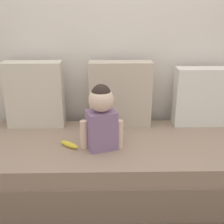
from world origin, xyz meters
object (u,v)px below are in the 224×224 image
at_px(throw_pillow_center, 120,94).
at_px(banana, 69,144).
at_px(throw_pillow_left, 35,95).
at_px(throw_pillow_right, 204,97).
at_px(toddler, 101,116).
at_px(couch, 122,164).

relative_size(throw_pillow_center, banana, 3.33).
relative_size(throw_pillow_left, throw_pillow_center, 1.00).
relative_size(throw_pillow_left, throw_pillow_right, 1.10).
height_order(throw_pillow_left, throw_pillow_center, throw_pillow_left).
height_order(throw_pillow_center, throw_pillow_right, throw_pillow_center).
distance_m(throw_pillow_center, banana, 0.64).
xyz_separation_m(throw_pillow_left, toddler, (0.58, -0.43, -0.03)).
bearing_deg(throw_pillow_center, throw_pillow_right, 0.00).
bearing_deg(couch, throw_pillow_right, 24.95).
distance_m(couch, throw_pillow_right, 0.93).
bearing_deg(throw_pillow_left, banana, -51.65).
distance_m(couch, throw_pillow_left, 0.95).
bearing_deg(banana, throw_pillow_center, 46.21).
xyz_separation_m(couch, throw_pillow_left, (-0.73, 0.34, 0.49)).
relative_size(throw_pillow_right, banana, 3.04).
distance_m(couch, banana, 0.47).
distance_m(throw_pillow_left, throw_pillow_center, 0.73).
relative_size(couch, throw_pillow_center, 4.18).
bearing_deg(throw_pillow_right, throw_pillow_left, 180.00).
relative_size(couch, toddler, 4.82).
xyz_separation_m(toddler, banana, (-0.25, 0.01, -0.23)).
bearing_deg(banana, throw_pillow_right, 20.26).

